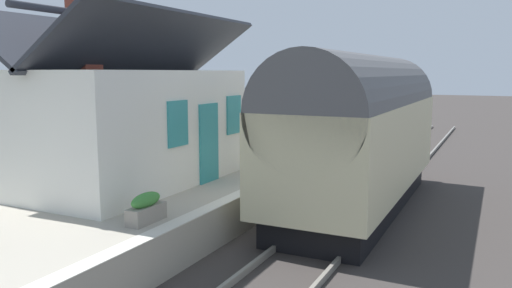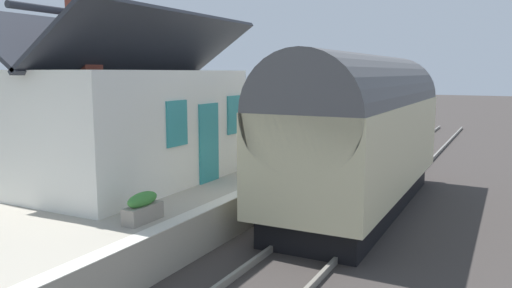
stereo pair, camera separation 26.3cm
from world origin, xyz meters
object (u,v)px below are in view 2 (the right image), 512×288
object	(u,v)px
bench_mid_platform	(276,136)
tree_distant	(176,56)
train	(361,131)
planter_under_sign	(143,208)
lamp_post_platform	(299,81)
bench_by_lamp	(306,130)
station_building	(127,122)
planter_bench_right	(241,148)

from	to	relation	value
bench_mid_platform	tree_distant	xyz separation A→B (m)	(6.99, 9.74, 3.39)
train	planter_under_sign	xyz separation A→B (m)	(-6.07, 2.64, -1.02)
planter_under_sign	lamp_post_platform	xyz separation A→B (m)	(8.55, 0.22, 2.34)
lamp_post_platform	bench_by_lamp	bearing A→B (deg)	18.04
train	tree_distant	world-z (taller)	tree_distant
bench_by_lamp	tree_distant	bearing A→B (deg)	65.32
station_building	tree_distant	bearing A→B (deg)	31.51
bench_mid_platform	planter_under_sign	xyz separation A→B (m)	(-9.87, -1.69, -0.19)
bench_mid_platform	planter_bench_right	bearing A→B (deg)	170.29
planter_bench_right	planter_under_sign	size ratio (longest dim) A/B	1.20
bench_mid_platform	lamp_post_platform	world-z (taller)	lamp_post_platform
station_building	bench_by_lamp	world-z (taller)	station_building
station_building	lamp_post_platform	bearing A→B (deg)	-23.56
station_building	planter_under_sign	bearing A→B (deg)	-134.53
tree_distant	bench_by_lamp	bearing A→B (deg)	-114.68
lamp_post_platform	planter_under_sign	bearing A→B (deg)	-178.54
tree_distant	planter_under_sign	bearing A→B (deg)	-145.86
train	bench_by_lamp	distance (m)	7.46
station_building	lamp_post_platform	size ratio (longest dim) A/B	1.77
lamp_post_platform	bench_mid_platform	bearing A→B (deg)	48.04
bench_mid_platform	tree_distant	size ratio (longest dim) A/B	0.22
bench_mid_platform	bench_by_lamp	bearing A→B (deg)	-6.27
bench_by_lamp	lamp_post_platform	size ratio (longest dim) A/B	0.37
planter_bench_right	lamp_post_platform	bearing A→B (deg)	-65.71
station_building	planter_bench_right	bearing A→B (deg)	-7.97
train	tree_distant	size ratio (longest dim) A/B	1.44
planter_under_sign	lamp_post_platform	size ratio (longest dim) A/B	0.24
station_building	planter_bench_right	xyz separation A→B (m)	(5.00, -0.70, -1.33)
train	bench_by_lamp	bearing A→B (deg)	33.31
train	lamp_post_platform	bearing A→B (deg)	49.09
bench_by_lamp	bench_mid_platform	world-z (taller)	same
station_building	bench_mid_platform	xyz separation A→B (m)	(7.16, -1.07, -1.13)
bench_by_lamp	planter_under_sign	bearing A→B (deg)	-173.36
train	bench_mid_platform	size ratio (longest dim) A/B	6.61
station_building	bench_mid_platform	size ratio (longest dim) A/B	4.73
tree_distant	bench_mid_platform	bearing A→B (deg)	-125.66
bench_by_lamp	lamp_post_platform	world-z (taller)	lamp_post_platform
planter_under_sign	tree_distant	xyz separation A→B (m)	(16.86, 11.43, 3.58)
station_building	bench_by_lamp	size ratio (longest dim) A/B	4.74
planter_bench_right	lamp_post_platform	distance (m)	3.10
station_building	bench_by_lamp	bearing A→B (deg)	-7.94
planter_bench_right	lamp_post_platform	xyz separation A→B (m)	(0.83, -1.84, 2.35)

